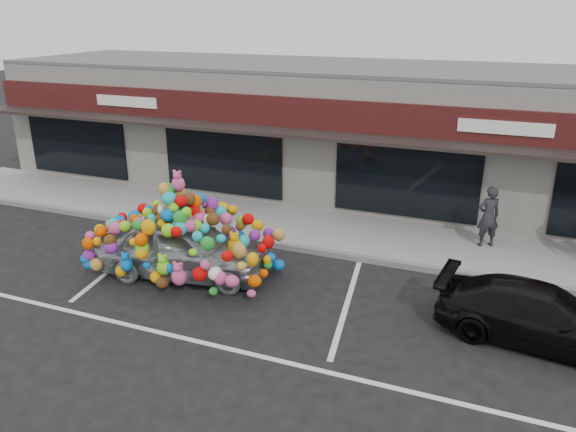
% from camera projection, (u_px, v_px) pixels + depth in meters
% --- Properties ---
extents(ground, '(90.00, 90.00, 0.00)m').
position_uv_depth(ground, '(229.00, 286.00, 13.09)').
color(ground, black).
rests_on(ground, ground).
extents(shop_building, '(24.00, 7.20, 4.31)m').
position_uv_depth(shop_building, '(338.00, 128.00, 19.69)').
color(shop_building, white).
rests_on(shop_building, ground).
extents(sidewalk, '(26.00, 3.00, 0.15)m').
position_uv_depth(sidewalk, '(291.00, 225.00, 16.54)').
color(sidewalk, gray).
rests_on(sidewalk, ground).
extents(kerb, '(26.00, 0.18, 0.16)m').
position_uv_depth(kerb, '(271.00, 244.00, 15.24)').
color(kerb, slate).
rests_on(kerb, ground).
extents(parking_stripe_left, '(0.73, 4.37, 0.01)m').
position_uv_depth(parking_stripe_left, '(121.00, 261.00, 14.37)').
color(parking_stripe_left, silver).
rests_on(parking_stripe_left, ground).
extents(parking_stripe_mid, '(0.73, 4.37, 0.01)m').
position_uv_depth(parking_stripe_mid, '(347.00, 304.00, 12.28)').
color(parking_stripe_mid, silver).
rests_on(parking_stripe_mid, ground).
extents(lane_line, '(14.00, 0.12, 0.01)m').
position_uv_depth(lane_line, '(267.00, 358.00, 10.39)').
color(lane_line, silver).
rests_on(lane_line, ground).
extents(toy_car, '(3.05, 4.73, 2.61)m').
position_uv_depth(toy_car, '(183.00, 241.00, 13.37)').
color(toy_car, silver).
rests_on(toy_car, ground).
extents(black_sedan, '(2.02, 4.06, 1.13)m').
position_uv_depth(black_sedan, '(541.00, 316.00, 10.72)').
color(black_sedan, black).
rests_on(black_sedan, ground).
extents(pedestrian_a, '(0.71, 0.63, 1.64)m').
position_uv_depth(pedestrian_a, '(488.00, 216.00, 14.68)').
color(pedestrian_a, black).
rests_on(pedestrian_a, sidewalk).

